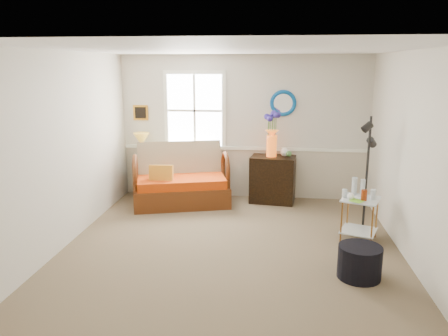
# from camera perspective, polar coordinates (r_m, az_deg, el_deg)

# --- Properties ---
(floor) EXTENTS (4.50, 5.00, 0.01)m
(floor) POSITION_cam_1_polar(r_m,az_deg,el_deg) (5.96, 0.83, -10.61)
(floor) COLOR brown
(floor) RESTS_ON ground
(ceiling) EXTENTS (4.50, 5.00, 0.01)m
(ceiling) POSITION_cam_1_polar(r_m,az_deg,el_deg) (5.45, 0.92, 15.26)
(ceiling) COLOR white
(ceiling) RESTS_ON walls
(walls) EXTENTS (4.51, 5.01, 2.60)m
(walls) POSITION_cam_1_polar(r_m,az_deg,el_deg) (5.56, 0.87, 1.74)
(walls) COLOR beige
(walls) RESTS_ON floor
(wainscot) EXTENTS (4.46, 0.02, 0.90)m
(wainscot) POSITION_cam_1_polar(r_m,az_deg,el_deg) (8.16, 2.52, -0.63)
(wainscot) COLOR #BEB198
(wainscot) RESTS_ON walls
(chair_rail) EXTENTS (4.46, 0.04, 0.06)m
(chair_rail) POSITION_cam_1_polar(r_m,az_deg,el_deg) (8.05, 2.55, 2.61)
(chair_rail) COLOR white
(chair_rail) RESTS_ON walls
(window) EXTENTS (1.14, 0.06, 1.44)m
(window) POSITION_cam_1_polar(r_m,az_deg,el_deg) (8.06, -3.85, 7.49)
(window) COLOR white
(window) RESTS_ON walls
(picture) EXTENTS (0.28, 0.03, 0.28)m
(picture) POSITION_cam_1_polar(r_m,az_deg,el_deg) (8.31, -10.82, 7.12)
(picture) COLOR #AF721C
(picture) RESTS_ON walls
(mirror) EXTENTS (0.47, 0.07, 0.47)m
(mirror) POSITION_cam_1_polar(r_m,az_deg,el_deg) (7.93, 7.73, 8.40)
(mirror) COLOR #0D6DA2
(mirror) RESTS_ON walls
(loveseat) EXTENTS (1.82, 1.33, 1.07)m
(loveseat) POSITION_cam_1_polar(r_m,az_deg,el_deg) (7.69, -5.62, -0.89)
(loveseat) COLOR #5A2D14
(loveseat) RESTS_ON floor
(throw_pillow) EXTENTS (0.41, 0.11, 0.40)m
(throw_pillow) POSITION_cam_1_polar(r_m,az_deg,el_deg) (7.52, -8.21, -1.16)
(throw_pillow) COLOR #CD5E04
(throw_pillow) RESTS_ON loveseat
(lamp_stand) EXTENTS (0.43, 0.43, 0.67)m
(lamp_stand) POSITION_cam_1_polar(r_m,az_deg,el_deg) (8.32, -10.35, -1.36)
(lamp_stand) COLOR black
(lamp_stand) RESTS_ON floor
(table_lamp) EXTENTS (0.30, 0.30, 0.53)m
(table_lamp) POSITION_cam_1_polar(r_m,az_deg,el_deg) (8.20, -10.68, 2.70)
(table_lamp) COLOR gold
(table_lamp) RESTS_ON lamp_stand
(potted_plant) EXTENTS (0.35, 0.38, 0.28)m
(potted_plant) POSITION_cam_1_polar(r_m,az_deg,el_deg) (8.17, -9.46, 1.81)
(potted_plant) COLOR #4B7E3D
(potted_plant) RESTS_ON lamp_stand
(cabinet) EXTENTS (0.83, 0.59, 0.83)m
(cabinet) POSITION_cam_1_polar(r_m,az_deg,el_deg) (7.87, 6.38, -1.46)
(cabinet) COLOR black
(cabinet) RESTS_ON floor
(flower_vase) EXTENTS (0.27, 0.27, 0.79)m
(flower_vase) POSITION_cam_1_polar(r_m,az_deg,el_deg) (7.71, 6.27, 4.38)
(flower_vase) COLOR #E05814
(flower_vase) RESTS_ON cabinet
(side_table) EXTENTS (0.62, 0.62, 0.61)m
(side_table) POSITION_cam_1_polar(r_m,az_deg,el_deg) (6.44, 17.25, -6.43)
(side_table) COLOR #A96D2D
(side_table) RESTS_ON floor
(tabletop_items) EXTENTS (0.59, 0.59, 0.25)m
(tabletop_items) POSITION_cam_1_polar(r_m,az_deg,el_deg) (6.34, 17.22, -2.67)
(tabletop_items) COLOR silver
(tabletop_items) RESTS_ON side_table
(floor_lamp) EXTENTS (0.33, 0.33, 1.72)m
(floor_lamp) POSITION_cam_1_polar(r_m,az_deg,el_deg) (6.59, 18.13, -0.99)
(floor_lamp) COLOR black
(floor_lamp) RESTS_ON floor
(ottoman) EXTENTS (0.61, 0.61, 0.39)m
(ottoman) POSITION_cam_1_polar(r_m,az_deg,el_deg) (5.40, 17.28, -11.64)
(ottoman) COLOR black
(ottoman) RESTS_ON floor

